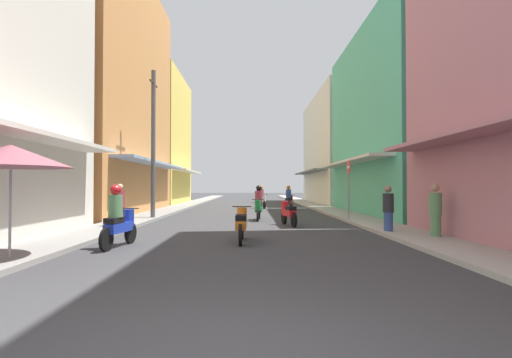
% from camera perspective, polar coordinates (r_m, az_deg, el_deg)
% --- Properties ---
extents(ground_plane, '(117.63, 117.63, 0.00)m').
position_cam_1_polar(ground_plane, '(25.88, -0.97, -4.49)').
color(ground_plane, '#38383A').
extents(sidewalk_left, '(1.67, 61.47, 0.12)m').
position_cam_1_polar(sidewalk_left, '(26.37, -11.84, -4.27)').
color(sidewalk_left, gray).
rests_on(sidewalk_left, ground).
extents(sidewalk_right, '(1.67, 61.47, 0.12)m').
position_cam_1_polar(sidewalk_right, '(26.33, 9.91, -4.28)').
color(sidewalk_right, '#ADA89E').
rests_on(sidewalk_right, ground).
extents(building_left_mid, '(7.05, 12.35, 13.51)m').
position_cam_1_polar(building_left_mid, '(23.47, -23.50, 11.83)').
color(building_left_mid, '#D88C4C').
rests_on(building_left_mid, ground).
extents(building_left_far, '(7.05, 9.26, 10.93)m').
position_cam_1_polar(building_left_far, '(33.65, -16.13, 5.66)').
color(building_left_far, '#EFD159').
rests_on(building_left_far, ground).
extents(building_right_mid, '(7.05, 12.11, 9.85)m').
position_cam_1_polar(building_right_mid, '(22.15, 22.56, 7.79)').
color(building_right_mid, '#4CB28C').
rests_on(building_right_mid, ground).
extents(building_right_far, '(7.05, 13.60, 9.61)m').
position_cam_1_polar(building_right_far, '(35.04, 13.64, 4.29)').
color(building_right_far, silver).
rests_on(building_right_far, ground).
extents(motorbike_orange, '(0.55, 1.81, 0.96)m').
position_cam_1_polar(motorbike_orange, '(10.46, -2.24, -6.78)').
color(motorbike_orange, black).
rests_on(motorbike_orange, ground).
extents(motorbike_silver, '(0.68, 1.77, 1.58)m').
position_cam_1_polar(motorbike_silver, '(34.52, 0.29, -2.46)').
color(motorbike_silver, black).
rests_on(motorbike_silver, ground).
extents(motorbike_white, '(0.64, 1.78, 1.58)m').
position_cam_1_polar(motorbike_white, '(25.93, 0.88, -2.92)').
color(motorbike_white, black).
rests_on(motorbike_white, ground).
extents(motorbike_green, '(0.55, 1.81, 1.58)m').
position_cam_1_polar(motorbike_green, '(17.01, 0.40, -3.90)').
color(motorbike_green, black).
rests_on(motorbike_green, ground).
extents(motorbike_blue, '(0.56, 1.80, 1.58)m').
position_cam_1_polar(motorbike_blue, '(10.12, -20.08, -5.77)').
color(motorbike_blue, black).
rests_on(motorbike_blue, ground).
extents(motorbike_red, '(0.63, 1.79, 0.96)m').
position_cam_1_polar(motorbike_red, '(14.74, 4.92, -5.11)').
color(motorbike_red, black).
rests_on(motorbike_red, ground).
extents(motorbike_maroon, '(0.73, 1.75, 1.58)m').
position_cam_1_polar(motorbike_maroon, '(24.40, 5.03, -3.04)').
color(motorbike_maroon, black).
rests_on(motorbike_maroon, ground).
extents(pedestrian_crossing, '(0.34, 0.34, 1.60)m').
position_cam_1_polar(pedestrian_crossing, '(11.85, 25.58, -4.57)').
color(pedestrian_crossing, '#598C59').
rests_on(pedestrian_crossing, ground).
extents(pedestrian_foreground, '(0.34, 0.34, 1.62)m').
position_cam_1_polar(pedestrian_foreground, '(14.33, -19.92, -3.94)').
color(pedestrian_foreground, '#99333F').
rests_on(pedestrian_foreground, ground).
extents(pedestrian_far, '(0.34, 0.34, 1.56)m').
position_cam_1_polar(pedestrian_far, '(12.67, 19.41, -4.48)').
color(pedestrian_far, '#334C8C').
rests_on(pedestrian_far, ground).
extents(vendor_umbrella, '(2.31, 2.31, 2.37)m').
position_cam_1_polar(vendor_umbrella, '(8.98, -33.16, 2.94)').
color(vendor_umbrella, '#99999E').
rests_on(vendor_umbrella, ground).
extents(utility_pole, '(0.20, 1.20, 6.84)m').
position_cam_1_polar(utility_pole, '(17.85, -15.32, 5.25)').
color(utility_pole, '#4C4C4F').
rests_on(utility_pole, ground).
extents(street_sign_no_entry, '(0.07, 0.60, 2.65)m').
position_cam_1_polar(street_sign_no_entry, '(16.55, 13.85, -0.44)').
color(street_sign_no_entry, gray).
rests_on(street_sign_no_entry, ground).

